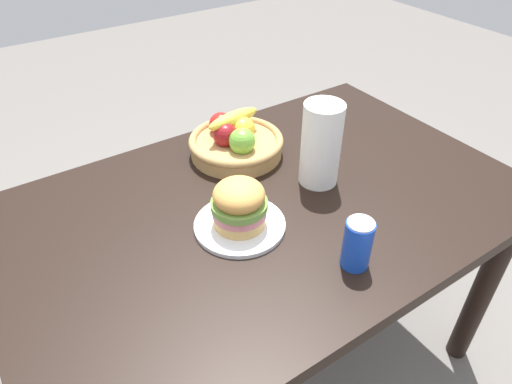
# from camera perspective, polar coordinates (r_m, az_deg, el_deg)

# --- Properties ---
(ground_plane) EXTENTS (8.00, 8.00, 0.00)m
(ground_plane) POSITION_cam_1_polar(r_m,az_deg,el_deg) (1.81, 1.06, -20.01)
(ground_plane) COLOR slate
(dining_table) EXTENTS (1.40, 0.90, 0.75)m
(dining_table) POSITION_cam_1_polar(r_m,az_deg,el_deg) (1.31, 1.39, -4.59)
(dining_table) COLOR black
(dining_table) RESTS_ON ground_plane
(plate) EXTENTS (0.23, 0.23, 0.01)m
(plate) POSITION_cam_1_polar(r_m,az_deg,el_deg) (1.16, -2.03, -4.10)
(plate) COLOR white
(plate) RESTS_ON dining_table
(sandwich) EXTENTS (0.14, 0.14, 0.13)m
(sandwich) POSITION_cam_1_polar(r_m,az_deg,el_deg) (1.12, -2.10, -1.48)
(sandwich) COLOR #DBAD60
(sandwich) RESTS_ON plate
(soda_can) EXTENTS (0.07, 0.07, 0.13)m
(soda_can) POSITION_cam_1_polar(r_m,az_deg,el_deg) (1.05, 12.47, -6.30)
(soda_can) COLOR blue
(soda_can) RESTS_ON dining_table
(fruit_basket) EXTENTS (0.29, 0.29, 0.14)m
(fruit_basket) POSITION_cam_1_polar(r_m,az_deg,el_deg) (1.41, -2.57, 6.34)
(fruit_basket) COLOR tan
(fruit_basket) RESTS_ON dining_table
(paper_towel_roll) EXTENTS (0.11, 0.11, 0.24)m
(paper_towel_roll) POSITION_cam_1_polar(r_m,az_deg,el_deg) (1.27, 8.05, 5.88)
(paper_towel_roll) COLOR white
(paper_towel_roll) RESTS_ON dining_table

